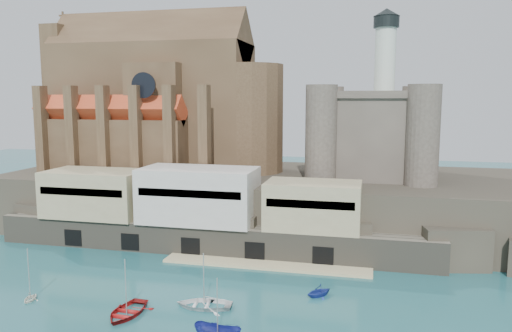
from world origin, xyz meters
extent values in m
plane|color=#1A5258|center=(0.00, 0.00, 0.00)|extent=(300.00, 300.00, 0.00)
cube|color=#2A2620|center=(0.00, 40.00, 5.00)|extent=(100.00, 34.00, 10.00)
cube|color=#2A2620|center=(-38.00, 23.50, 3.00)|extent=(9.00, 5.00, 6.00)
cube|color=#2A2620|center=(-22.00, 23.50, 3.00)|extent=(9.00, 5.00, 6.00)
cube|color=#2A2620|center=(-5.00, 23.50, 3.00)|extent=(9.00, 5.00, 6.00)
cube|color=#2A2620|center=(12.00, 23.50, 3.00)|extent=(9.00, 5.00, 6.00)
cube|color=#2A2620|center=(28.00, 23.50, 3.00)|extent=(9.00, 5.00, 6.00)
cube|color=#645F50|center=(-8.00, 22.50, 2.25)|extent=(70.00, 6.00, 4.50)
cube|color=#C3B582|center=(2.00, 18.00, 0.15)|extent=(30.00, 4.00, 0.40)
cube|color=black|center=(-30.00, 19.60, 1.60)|extent=(3.00, 0.40, 2.60)
cube|color=black|center=(-20.00, 19.60, 1.60)|extent=(3.00, 0.40, 2.60)
cube|color=black|center=(-10.00, 19.60, 1.60)|extent=(3.00, 0.40, 2.60)
cube|color=black|center=(0.00, 19.60, 1.60)|extent=(3.00, 0.40, 2.60)
cube|color=black|center=(10.00, 19.60, 1.60)|extent=(3.00, 0.40, 2.60)
cube|color=tan|center=(-28.00, 23.50, 8.25)|extent=(16.00, 9.00, 7.50)
cube|color=beige|center=(-10.00, 23.50, 8.75)|extent=(18.00, 9.00, 8.50)
cube|color=tan|center=(8.00, 23.50, 8.00)|extent=(14.00, 8.00, 7.00)
cube|color=#483421|center=(-26.00, 42.00, 22.00)|extent=(38.00, 14.00, 24.00)
cube|color=#483421|center=(-26.00, 42.00, 34.00)|extent=(38.00, 13.01, 13.01)
cylinder|color=#483421|center=(-7.00, 42.00, 20.00)|extent=(14.00, 14.00, 20.00)
cube|color=#483421|center=(-22.00, 42.00, 20.00)|extent=(10.00, 20.00, 20.00)
cube|color=#483421|center=(-30.00, 32.50, 15.00)|extent=(28.00, 5.00, 10.00)
cube|color=#483421|center=(-30.00, 51.50, 15.00)|extent=(28.00, 5.00, 10.00)
cube|color=#BE3F20|center=(-30.00, 32.50, 21.60)|extent=(28.00, 5.66, 5.66)
cube|color=#BE3F20|center=(-30.00, 51.50, 21.60)|extent=(28.00, 5.66, 5.66)
cube|color=#483421|center=(-45.00, 42.00, 24.00)|extent=(4.00, 10.00, 28.00)
cylinder|color=black|center=(-22.00, 29.95, 26.00)|extent=(4.40, 0.30, 4.40)
cube|color=#483421|center=(-42.00, 29.50, 18.00)|extent=(1.60, 2.20, 16.00)
cube|color=#483421|center=(-35.80, 29.50, 18.00)|extent=(1.60, 2.20, 16.00)
cube|color=#483421|center=(-29.60, 29.50, 18.00)|extent=(1.60, 2.20, 16.00)
cube|color=#483421|center=(-23.40, 29.50, 18.00)|extent=(1.60, 2.20, 16.00)
cube|color=#483421|center=(-17.20, 29.50, 18.00)|extent=(1.60, 2.20, 16.00)
cube|color=#483421|center=(-11.00, 29.50, 18.00)|extent=(1.60, 2.20, 16.00)
cube|color=#4C453C|center=(16.00, 41.00, 17.00)|extent=(16.00, 16.00, 14.00)
cube|color=#4C453C|center=(16.00, 41.00, 24.40)|extent=(17.00, 17.00, 1.20)
cylinder|color=#4C453C|center=(8.00, 33.00, 18.00)|extent=(5.20, 5.20, 16.00)
cylinder|color=#4C453C|center=(24.00, 33.00, 18.00)|extent=(5.20, 5.20, 16.00)
cylinder|color=#4C453C|center=(8.00, 49.00, 18.00)|extent=(5.20, 5.20, 16.00)
cylinder|color=#4C453C|center=(24.00, 49.00, 18.00)|extent=(5.20, 5.20, 16.00)
cylinder|color=silver|center=(18.00, 43.00, 30.00)|extent=(3.60, 3.60, 12.00)
cylinder|color=black|center=(18.00, 43.00, 37.00)|extent=(4.40, 4.40, 2.00)
cone|color=black|center=(18.00, 43.00, 38.60)|extent=(4.60, 4.60, 1.40)
imported|color=#9F1515|center=(-9.62, -1.40, 0.00)|extent=(4.75, 1.55, 6.58)
imported|color=white|center=(-22.59, -0.55, 0.00)|extent=(2.37, 1.61, 2.58)
imported|color=white|center=(-1.92, 2.54, 0.00)|extent=(1.86, 4.75, 6.48)
imported|color=#23389D|center=(10.60, 8.80, 0.00)|extent=(3.41, 3.41, 3.47)
camera|label=1|loc=(16.54, -49.28, 23.97)|focal=35.00mm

